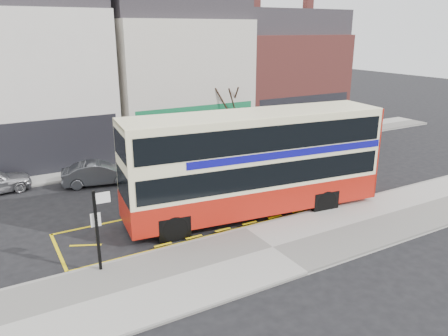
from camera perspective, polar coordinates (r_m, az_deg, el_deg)
ground at (r=18.44m, az=2.14°, el=-7.75°), size 120.00×120.00×0.00m
pavement at (r=16.71m, az=6.37°, el=-10.43°), size 40.00×4.00×0.15m
kerb at (r=18.12m, az=2.77°, el=-7.98°), size 40.00×0.15×0.15m
far_pavement at (r=27.75m, az=-9.91°, el=1.02°), size 50.00×3.00×0.15m
road_markings at (r=19.68m, az=-0.33°, el=-6.01°), size 14.00×3.40×0.01m
terrace_left at (r=29.39m, az=-23.57°, el=11.21°), size 8.00×8.01×11.80m
terrace_green_shop at (r=31.73m, az=-6.89°, el=12.44°), size 9.00×8.01×11.30m
terrace_right at (r=36.23m, az=6.65°, el=12.31°), size 9.00×8.01×10.30m
double_decker_bus at (r=19.02m, az=4.09°, el=0.81°), size 11.68×3.95×4.57m
bus_stop_post at (r=15.01m, az=-16.12°, el=-6.84°), size 0.70×0.13×2.84m
car_grey at (r=24.06m, az=-16.07°, el=-0.68°), size 3.93×2.00×1.23m
car_white at (r=29.40m, az=8.35°, el=3.24°), size 4.83×2.63×1.33m
street_tree_right at (r=29.53m, az=0.13°, el=9.54°), size 2.53×2.53×5.45m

